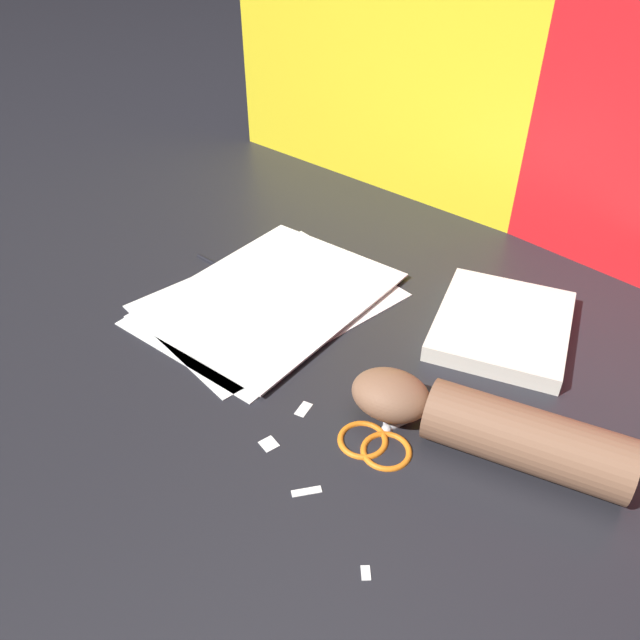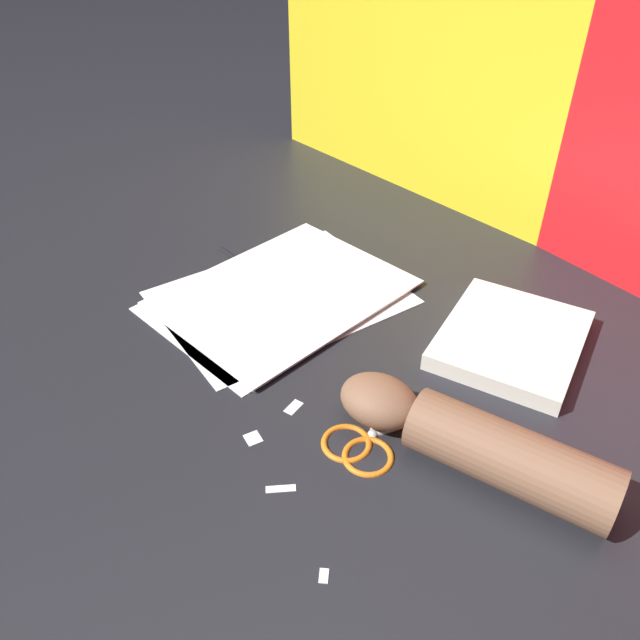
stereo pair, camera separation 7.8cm
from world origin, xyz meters
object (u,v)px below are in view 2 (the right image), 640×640
object	(u,v)px
hand_forearm	(474,442)
book_closed	(511,340)
scissors	(366,439)
paper_stack	(281,295)

from	to	relation	value
hand_forearm	book_closed	bearing A→B (deg)	116.05
book_closed	scissors	world-z (taller)	book_closed
book_closed	hand_forearm	world-z (taller)	hand_forearm
paper_stack	scissors	xyz separation A→B (m)	(0.29, -0.09, -0.00)
paper_stack	scissors	bearing A→B (deg)	-17.99
book_closed	hand_forearm	distance (m)	0.22
paper_stack	book_closed	world-z (taller)	book_closed
paper_stack	hand_forearm	bearing A→B (deg)	-4.18
paper_stack	book_closed	distance (m)	0.33
scissors	hand_forearm	distance (m)	0.12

